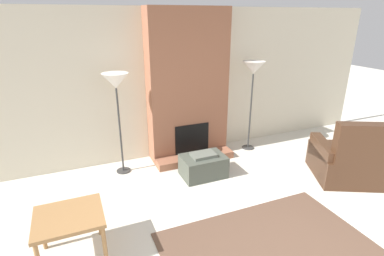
{
  "coord_description": "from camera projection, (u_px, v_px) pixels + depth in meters",
  "views": [
    {
      "loc": [
        -1.9,
        -1.55,
        2.46
      ],
      "look_at": [
        0.0,
        3.02,
        0.59
      ],
      "focal_mm": 28.0,
      "sensor_mm": 36.0,
      "label": 1
    }
  ],
  "objects": [
    {
      "name": "ottoman",
      "position": [
        203.0,
        166.0,
        4.83
      ],
      "size": [
        0.69,
        0.48,
        0.4
      ],
      "color": "#474C42",
      "rests_on": "ground_plane"
    },
    {
      "name": "armchair",
      "position": [
        348.0,
        162.0,
        4.69
      ],
      "size": [
        1.26,
        1.27,
        1.04
      ],
      "rotation": [
        0.0,
        0.0,
        2.68
      ],
      "color": "#422819",
      "rests_on": "ground_plane"
    },
    {
      "name": "fireplace",
      "position": [
        188.0,
        89.0,
        5.2
      ],
      "size": [
        1.41,
        0.67,
        2.6
      ],
      "color": "#935B42",
      "rests_on": "ground_plane"
    },
    {
      "name": "area_rug",
      "position": [
        265.0,
        244.0,
        3.43
      ],
      "size": [
        2.34,
        1.32,
        0.01
      ],
      "primitive_type": "cube",
      "color": "brown",
      "rests_on": "ground_plane"
    },
    {
      "name": "wall_back",
      "position": [
        183.0,
        84.0,
        5.38
      ],
      "size": [
        8.14,
        0.06,
        2.6
      ],
      "primitive_type": "cube",
      "color": "beige",
      "rests_on": "ground_plane"
    },
    {
      "name": "floor_lamp_left",
      "position": [
        116.0,
        85.0,
        4.51
      ],
      "size": [
        0.4,
        0.4,
        1.65
      ],
      "color": "#333333",
      "rests_on": "ground_plane"
    },
    {
      "name": "side_table",
      "position": [
        69.0,
        221.0,
        3.09
      ],
      "size": [
        0.68,
        0.61,
        0.54
      ],
      "color": "#9E7042",
      "rests_on": "ground_plane"
    },
    {
      "name": "floor_lamp_right",
      "position": [
        253.0,
        71.0,
        5.38
      ],
      "size": [
        0.4,
        0.4,
        1.69
      ],
      "color": "#333333",
      "rests_on": "ground_plane"
    }
  ]
}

